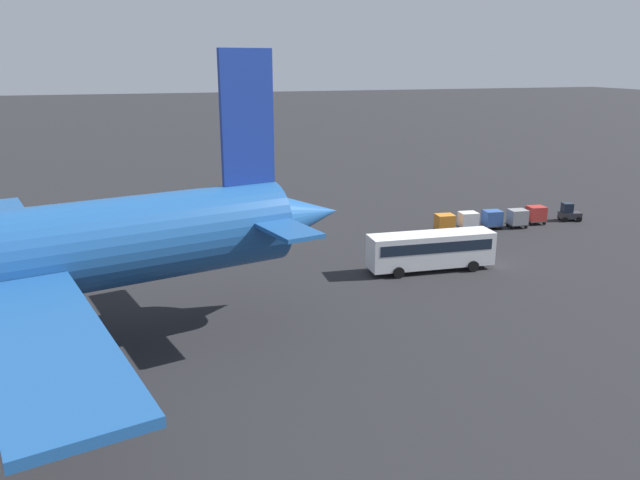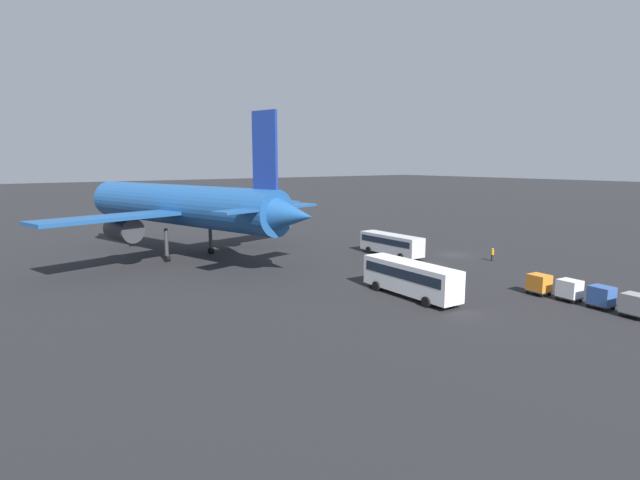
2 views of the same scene
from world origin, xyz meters
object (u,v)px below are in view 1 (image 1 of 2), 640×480
object	(u,v)px
cargo_cart_red	(536,214)
cargo_cart_orange	(445,222)
worker_person	(301,211)
baggage_tug	(569,213)
cargo_cart_blue	(492,218)
shuttle_bus_far	(431,248)
shuttle_bus_near	(222,227)
cargo_cart_grey	(518,217)
cargo_cart_white	(468,220)

from	to	relation	value
cargo_cart_red	cargo_cart_orange	bearing A→B (deg)	1.82
worker_person	baggage_tug	bearing A→B (deg)	160.36
cargo_cart_blue	shuttle_bus_far	bearing A→B (deg)	39.61
shuttle_bus_near	cargo_cart_orange	distance (m)	23.81
cargo_cart_orange	shuttle_bus_near	bearing A→B (deg)	-6.74
cargo_cart_grey	cargo_cart_red	bearing A→B (deg)	-165.82
cargo_cart_blue	cargo_cart_white	world-z (taller)	same
cargo_cart_red	cargo_cart_blue	distance (m)	5.92
worker_person	cargo_cart_grey	xyz separation A→B (m)	(-21.88, 11.48, 0.32)
baggage_tug	shuttle_bus_near	bearing A→B (deg)	11.21
shuttle_bus_near	cargo_cart_grey	bearing A→B (deg)	175.33
cargo_cart_grey	cargo_cart_orange	xyz separation A→B (m)	(8.87, -0.37, 0.00)
baggage_tug	cargo_cart_blue	xyz separation A→B (m)	(10.57, 0.52, 0.25)
shuttle_bus_far	cargo_cart_grey	distance (m)	19.13
worker_person	cargo_cart_white	bearing A→B (deg)	145.58
cargo_cart_blue	worker_person	bearing A→B (deg)	-30.26
shuttle_bus_far	cargo_cart_red	bearing A→B (deg)	-146.58
shuttle_bus_near	worker_person	size ratio (longest dim) A/B	6.02
worker_person	cargo_cart_grey	size ratio (longest dim) A/B	0.81
cargo_cart_red	baggage_tug	bearing A→B (deg)	-177.45
baggage_tug	cargo_cart_orange	bearing A→B (deg)	16.39
shuttle_bus_near	cargo_cart_red	xyz separation A→B (m)	(-35.47, 2.42, -0.64)
cargo_cart_grey	shuttle_bus_near	bearing A→B (deg)	-5.56
shuttle_bus_far	cargo_cart_grey	bearing A→B (deg)	-144.02
worker_person	cargo_cart_blue	distance (m)	21.91
shuttle_bus_near	baggage_tug	bearing A→B (deg)	177.73
worker_person	cargo_cart_white	distance (m)	19.36
worker_person	shuttle_bus_far	bearing A→B (deg)	104.95
cargo_cart_red	worker_person	bearing A→B (deg)	-23.37
shuttle_bus_far	worker_person	distance (m)	22.66
worker_person	cargo_cart_red	size ratio (longest dim) A/B	0.81
worker_person	cargo_cart_blue	xyz separation A→B (m)	(-18.92, 11.04, 0.32)
cargo_cart_red	shuttle_bus_far	bearing A→B (deg)	30.38
shuttle_bus_near	cargo_cart_orange	world-z (taller)	shuttle_bus_near
shuttle_bus_near	cargo_cart_grey	size ratio (longest dim) A/B	4.90
shuttle_bus_far	cargo_cart_red	size ratio (longest dim) A/B	5.37
baggage_tug	worker_person	bearing A→B (deg)	-5.28
cargo_cart_white	cargo_cart_blue	bearing A→B (deg)	178.02
shuttle_bus_near	cargo_cart_red	bearing A→B (deg)	176.99
baggage_tug	cargo_cart_grey	size ratio (longest dim) A/B	1.24
cargo_cart_orange	baggage_tug	bearing A→B (deg)	-177.97
cargo_cart_grey	cargo_cart_orange	world-z (taller)	same
shuttle_bus_near	baggage_tug	xyz separation A→B (m)	(-40.13, 2.21, -0.89)
shuttle_bus_near	baggage_tug	size ratio (longest dim) A/B	3.96
shuttle_bus_near	cargo_cart_blue	world-z (taller)	shuttle_bus_near
cargo_cart_blue	cargo_cart_white	size ratio (longest dim) A/B	1.00
worker_person	cargo_cart_white	world-z (taller)	cargo_cart_white
baggage_tug	cargo_cart_orange	size ratio (longest dim) A/B	1.24
shuttle_bus_near	cargo_cart_orange	xyz separation A→B (m)	(-23.64, 2.79, -0.64)
worker_person	cargo_cart_grey	world-z (taller)	cargo_cart_grey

